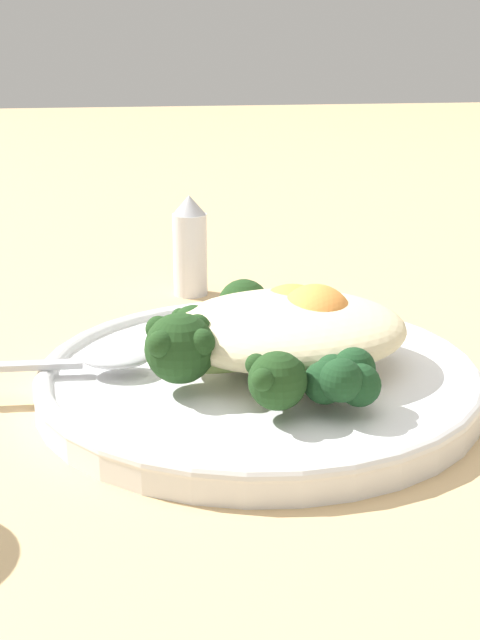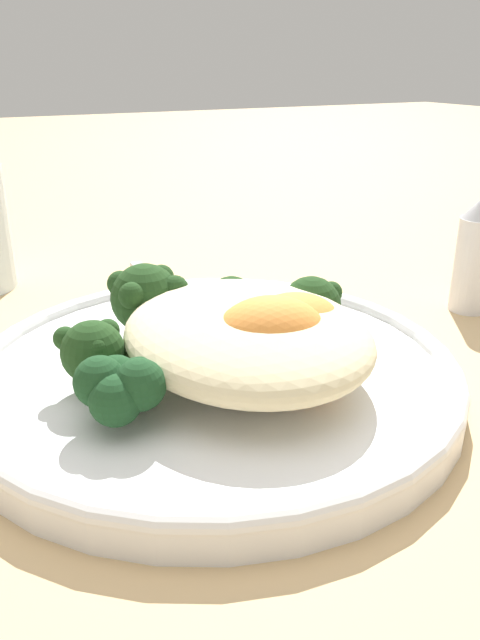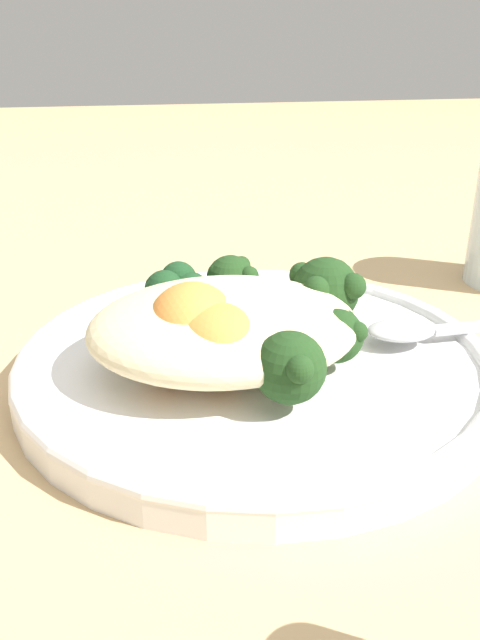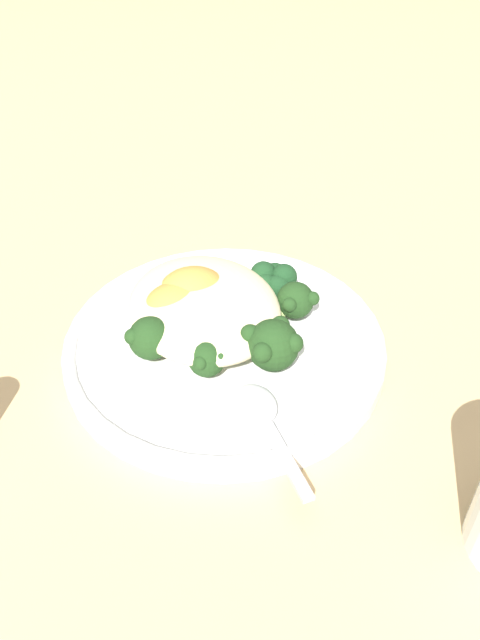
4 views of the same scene
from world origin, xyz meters
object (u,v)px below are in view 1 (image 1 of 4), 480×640
Objects in this scene: spoon at (101,360)px; salt_shaker at (190,246)px; plate at (261,379)px; kale_tuft at (342,378)px; broccoli_stalk_1 at (220,335)px; broccoli_stalk_2 at (191,348)px; broccoli_stalk_3 at (275,373)px; sweet_potato_chunk_0 at (295,315)px; sweet_potato_chunk_1 at (330,324)px; quinoa_mound at (288,329)px; sweet_potato_chunk_2 at (315,320)px; broccoli_stalk_0 at (248,312)px.

salt_shaker is at bearing -107.40° from spoon.
kale_tuft is (-0.04, 0.07, 0.03)m from plate.
salt_shaker reaches higher than broccoli_stalk_1.
kale_tuft is at bearing 135.28° from broccoli_stalk_2.
kale_tuft reaches higher than spoon.
kale_tuft is (-0.06, 0.09, 0.00)m from broccoli_stalk_1.
kale_tuft is at bearing 86.07° from broccoli_stalk_3.
kale_tuft is 0.39× the size of spoon.
salt_shaker is (0.06, -0.29, 0.01)m from kale_tuft.
sweet_potato_chunk_0 is 0.13m from spoon.
sweet_potato_chunk_1 is (-0.05, -0.08, 0.00)m from broccoli_stalk_3.
salt_shaker is at bearing -83.55° from plate.
broccoli_stalk_2 is (0.07, 0.03, 0.00)m from quinoa_mound.
sweet_potato_chunk_2 is 0.08m from kale_tuft.
quinoa_mound is 1.36× the size of spoon.
spoon is (0.10, -0.01, 0.01)m from plate.
plate is 4.56× the size of sweet_potato_chunk_0.
broccoli_stalk_0 reaches higher than spoon.
salt_shaker is (0.05, -0.20, 0.00)m from sweet_potato_chunk_0.
broccoli_stalk_1 is 0.80× the size of broccoli_stalk_2.
kale_tuft is at bearing 153.02° from spoon.
sweet_potato_chunk_0 is (-0.07, -0.05, -0.00)m from broccoli_stalk_2.
broccoli_stalk_3 reaches higher than kale_tuft.
sweet_potato_chunk_2 is 1.39× the size of kale_tuft.
sweet_potato_chunk_0 is at bearing -168.06° from spoon.
sweet_potato_chunk_1 is at bearing 162.46° from sweet_potato_chunk_0.
broccoli_stalk_3 is (-0.05, 0.03, -0.01)m from broccoli_stalk_2.
sweet_potato_chunk_1 is (-0.03, -0.02, -0.00)m from quinoa_mound.
broccoli_stalk_3 is 0.09m from sweet_potato_chunk_1.
sweet_potato_chunk_0 reaches higher than plate.
broccoli_stalk_3 is 1.90× the size of sweet_potato_chunk_2.
salt_shaker is (0.00, -0.21, 0.01)m from broccoli_stalk_1.
broccoli_stalk_2 reaches higher than kale_tuft.
plate is at bearing -172.65° from broccoli_stalk_2.
quinoa_mound is at bearing -77.23° from kale_tuft.
broccoli_stalk_0 is 1.64× the size of sweet_potato_chunk_0.
kale_tuft is (-0.01, 0.10, -0.01)m from sweet_potato_chunk_0.
sweet_potato_chunk_1 is at bearing -170.57° from broccoli_stalk_2.
broccoli_stalk_0 is 0.04m from broccoli_stalk_1.
broccoli_stalk_3 is at bearing -21.40° from kale_tuft.
sweet_potato_chunk_0 is at bearing -17.54° from sweet_potato_chunk_1.
quinoa_mound reaches higher than kale_tuft.
broccoli_stalk_0 is 0.90× the size of spoon.
broccoli_stalk_3 is at bearing 150.63° from spoon.
broccoli_stalk_2 reaches higher than sweet_potato_chunk_1.
salt_shaker is at bearing -58.50° from broccoli_stalk_1.
broccoli_stalk_0 is 1.10× the size of broccoli_stalk_1.
quinoa_mound is 0.12m from spoon.
broccoli_stalk_1 is at bearing -55.06° from kale_tuft.
plate is at bearing 28.50° from quinoa_mound.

